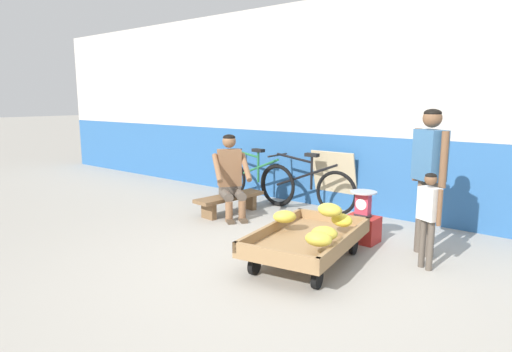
% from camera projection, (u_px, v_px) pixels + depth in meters
% --- Properties ---
extents(ground_plane, '(80.00, 80.00, 0.00)m').
position_uv_depth(ground_plane, '(263.00, 275.00, 4.14)').
color(ground_plane, '#A39E93').
extents(back_wall, '(16.00, 0.30, 3.06)m').
position_uv_depth(back_wall, '(393.00, 106.00, 6.04)').
color(back_wall, '#2D609E').
rests_on(back_wall, ground).
extents(banana_cart, '(1.06, 1.56, 0.36)m').
position_uv_depth(banana_cart, '(307.00, 240.00, 4.39)').
color(banana_cart, '#99754C').
rests_on(banana_cart, ground).
extents(banana_pile, '(0.95, 0.92, 0.26)m').
position_uv_depth(banana_pile, '(321.00, 221.00, 4.26)').
color(banana_pile, yellow).
rests_on(banana_pile, banana_cart).
extents(low_bench, '(0.41, 1.12, 0.27)m').
position_uv_depth(low_bench, '(230.00, 200.00, 6.32)').
color(low_bench, brown).
rests_on(low_bench, ground).
extents(vendor_seated, '(0.74, 0.68, 1.14)m').
position_uv_depth(vendor_seated, '(231.00, 176.00, 6.18)').
color(vendor_seated, brown).
rests_on(vendor_seated, ground).
extents(plastic_crate, '(0.36, 0.28, 0.30)m').
position_uv_depth(plastic_crate, '(362.00, 229.00, 5.09)').
color(plastic_crate, red).
rests_on(plastic_crate, ground).
extents(weighing_scale, '(0.30, 0.30, 0.29)m').
position_uv_depth(weighing_scale, '(363.00, 203.00, 5.03)').
color(weighing_scale, '#28282D').
rests_on(weighing_scale, plastic_crate).
extents(bicycle_near_left, '(1.66, 0.48, 0.86)m').
position_uv_depth(bicycle_near_left, '(253.00, 179.00, 7.09)').
color(bicycle_near_left, black).
rests_on(bicycle_near_left, ground).
extents(bicycle_far_left, '(1.66, 0.48, 0.86)m').
position_uv_depth(bicycle_far_left, '(305.00, 187.00, 6.51)').
color(bicycle_far_left, black).
rests_on(bicycle_far_left, ground).
extents(sign_board, '(0.70, 0.25, 0.88)m').
position_uv_depth(sign_board, '(335.00, 180.00, 6.55)').
color(sign_board, '#C6B289').
rests_on(sign_board, ground).
extents(customer_adult, '(0.42, 0.34, 1.53)m').
position_uv_depth(customer_adult, '(429.00, 166.00, 4.54)').
color(customer_adult, brown).
rests_on(customer_adult, ground).
extents(customer_child, '(0.27, 0.20, 0.94)m').
position_uv_depth(customer_child, '(429.00, 210.00, 4.20)').
color(customer_child, brown).
rests_on(customer_child, ground).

